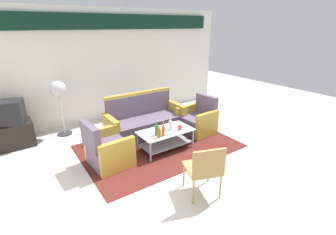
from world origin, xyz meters
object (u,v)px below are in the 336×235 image
Objects in this scene: coffee_table at (166,137)px; pedestal_fan at (58,92)px; bottle_brown at (159,133)px; bottle_clear at (170,125)px; bottle_green at (156,130)px; cup at (180,127)px; couch at (145,122)px; television at (7,113)px; armchair_left at (107,150)px; armchair_right at (198,121)px; wicker_chair at (205,167)px; bottle_orange at (163,130)px; tv_stand at (12,135)px.

pedestal_fan is (-1.55, 1.93, 0.74)m from coffee_table.
bottle_clear reaches higher than bottle_brown.
bottle_clear is at bearing -9.11° from coffee_table.
bottle_green reaches higher than cup.
couch is 2.81m from television.
cup is at bearing 160.10° from television.
armchair_right is (2.28, 0.17, 0.00)m from armchair_left.
pedestal_fan is (-0.36, 1.83, 0.73)m from armchair_left.
coffee_table is 0.26m from bottle_clear.
bottle_green is 0.23× the size of pedestal_fan.
bottle_green is at bearing 174.80° from cup.
bottle_clear is 0.32× the size of wicker_chair.
bottle_brown is 3.10m from television.
pedestal_fan is at bearing 131.66° from cup.
bottle_brown is 0.41m from bottle_clear.
bottle_brown is at bearing -58.58° from pedestal_fan.
coffee_table is at bearing 45.68° from bottle_orange.
bottle_clear is (0.36, 0.05, -0.01)m from bottle_green.
television is 0.55× the size of pedestal_fan.
armchair_left is 0.98m from bottle_green.
television is at bearing -22.37° from couch.
bottle_orange reaches higher than bottle_clear.
pedestal_fan is at bearing -162.06° from television.
tv_stand is at bearing -22.32° from couch.
bottle_brown is (-0.01, -0.11, -0.03)m from bottle_green.
armchair_left is at bearing 175.27° from coffee_table.
couch is 0.87m from bottle_clear.
armchair_left is 3.79× the size of bottle_brown.
wicker_chair is (-0.18, -1.37, -0.02)m from bottle_orange.
television reaches higher than cup.
coffee_table is 1.38× the size of tv_stand.
armchair_left reaches higher than wicker_chair.
couch is at bearing 80.81° from bottle_orange.
television is at bearing 139.61° from bottle_orange.
bottle_clear is 0.21× the size of pedestal_fan.
bottle_green is 1.30× the size of bottle_brown.
bottle_clear is at bearing 159.91° from television.
coffee_table is at bearing 170.89° from bottle_clear.
coffee_table is 0.87× the size of pedestal_fan.
bottle_green is at bearing -40.15° from tv_stand.
bottle_orange is (-0.16, -0.17, 0.25)m from coffee_table.
bottle_green is 2.91× the size of cup.
coffee_table is 0.39m from bottle_brown.
bottle_green reaches higher than bottle_brown.
bottle_brown is 0.54m from cup.
coffee_table is at bearing 96.80° from wicker_chair.
bottle_clear is at bearing 8.51° from bottle_green.
television is (-2.31, 1.95, 0.24)m from bottle_green.
bottle_orange is 0.41× the size of television.
pedestal_fan reaches higher than wicker_chair.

